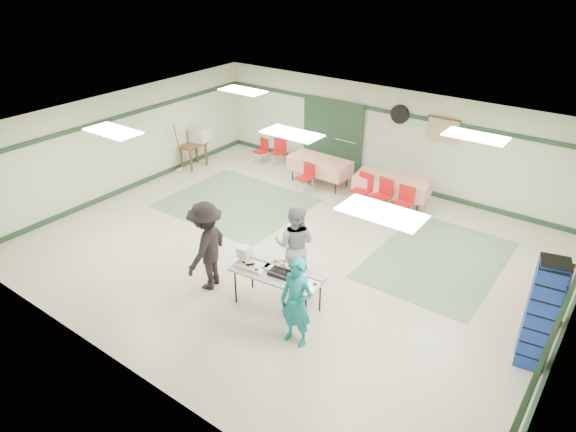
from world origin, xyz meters
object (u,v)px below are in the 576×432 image
Objects in this scene: dining_table_a at (392,184)px; chair_loose_a at (280,149)px; chair_c at (404,200)px; volunteer_dark at (207,246)px; chair_a at (383,193)px; broom at (179,147)px; crate_stack_red at (554,293)px; office_printer at (200,135)px; crate_stack_blue_b at (541,314)px; dining_table_b at (320,165)px; printer_table at (193,148)px; chair_b at (363,187)px; chair_d at (307,174)px; volunteer_grey at (295,245)px; volunteer_teal at (297,302)px; crate_stack_blue_a at (540,316)px; chair_loose_b at (262,148)px; serving_table at (277,275)px.

dining_table_a is 2.36× the size of chair_loose_a.
volunteer_dark is at bearing -109.24° from chair_c.
broom is (-6.04, -1.14, 0.21)m from chair_a.
office_printer is at bearing 170.75° from crate_stack_red.
crate_stack_blue_b is (4.37, -3.85, 0.39)m from dining_table_a.
printer_table is (-3.73, -1.22, 0.05)m from dining_table_b.
dining_table_a is 2.27× the size of chair_c.
chair_b is 1.18× the size of chair_d.
dining_table_a is 0.56m from chair_a.
office_printer is (-3.73, -0.90, 0.38)m from dining_table_b.
dining_table_a is at bearing 19.68° from broom.
volunteer_dark is at bearing -52.83° from office_printer.
chair_a reaches higher than chair_loose_a.
volunteer_grey reaches higher than chair_b.
volunteer_teal reaches higher than dining_table_a.
crate_stack_blue_a is 3.62× the size of office_printer.
chair_d is at bearing -80.17° from volunteer_grey.
crate_stack_red is (4.37, -2.58, 0.02)m from dining_table_a.
chair_loose_b is at bearing 176.17° from chair_b.
crate_stack_blue_a is at bearing 90.89° from volunteer_dark.
chair_c reaches higher than dining_table_a.
volunteer_teal reaches higher than office_printer.
office_printer is (-3.69, -0.32, 0.47)m from chair_d.
broom reaches higher than chair_a.
chair_loose_a is (-5.02, 6.18, -0.31)m from volunteer_teal.
chair_d is 1.51× the size of office_printer.
crate_stack_blue_b reaches higher than chair_d.
serving_table is 7.17m from chair_loose_b.
dining_table_a is (1.28, 5.39, -0.34)m from volunteer_dark.
dining_table_a is 6.01m from office_printer.
dining_table_b reaches higher than printer_table.
office_printer is at bearing 144.56° from volunteer_teal.
chair_c is at bearing 7.84° from chair_b.
chair_c is at bearing -5.93° from office_printer.
dining_table_b is at bearing 149.66° from crate_stack_blue_b.
office_printer is (-0.00, 0.32, 0.33)m from printer_table.
serving_table is 1.93× the size of chair_b.
chair_c reaches higher than chair_loose_b.
chair_b is 1.10× the size of chair_loose_a.
volunteer_teal is 0.95× the size of volunteer_grey.
volunteer_dark is at bearing -176.84° from serving_table.
dining_table_b is (-2.42, 5.14, -0.14)m from serving_table.
chair_d is at bearing -52.51° from chair_loose_a.
chair_loose_b is at bearing -66.93° from volunteer_grey.
volunteer_dark reaches higher than dining_table_a.
dining_table_b is 1.92× the size of chair_b.
office_printer is at bearing 89.46° from printer_table.
serving_table is 1.09× the size of volunteer_teal.
office_printer is at bearing -51.17° from volunteer_grey.
serving_table is 1.03× the size of volunteer_grey.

